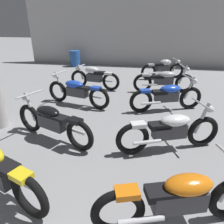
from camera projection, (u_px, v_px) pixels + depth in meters
name	position (u px, v px, depth m)	size (l,w,h in m)	color
back_wall	(138.00, 32.00, 11.49)	(12.57, 0.24, 3.60)	#BCBAB7
motorcycle_left_row_2	(52.00, 121.00, 4.53)	(2.05, 1.01, 0.97)	black
motorcycle_left_row_3	(77.00, 91.00, 6.41)	(2.12, 0.84, 0.97)	black
motorcycle_left_row_4	(94.00, 77.00, 7.94)	(1.96, 0.52, 0.88)	black
motorcycle_right_row_1	(180.00, 198.00, 2.59)	(2.10, 0.92, 0.97)	black
motorcycle_right_row_2	(170.00, 130.00, 4.17)	(2.06, 0.99, 0.97)	black
motorcycle_right_row_3	(167.00, 96.00, 6.02)	(2.07, 0.96, 0.97)	black
motorcycle_right_row_4	(164.00, 80.00, 7.57)	(2.16, 0.73, 0.97)	black
motorcycle_right_row_5	(163.00, 68.00, 9.29)	(1.89, 0.79, 0.88)	black
oil_drum	(75.00, 59.00, 11.78)	(0.59, 0.59, 0.85)	#23519E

